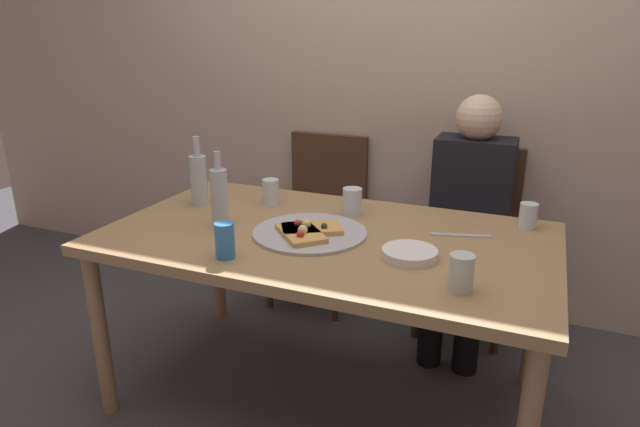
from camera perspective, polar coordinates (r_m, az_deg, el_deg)
The scene contains 18 objects.
ground_plane at distance 2.39m, azimuth 0.61°, elevation -18.52°, with size 8.00×8.00×0.00m, color #424247.
back_wall at distance 2.93m, azimuth 8.88°, elevation 15.66°, with size 6.00×0.10×2.60m, color #BCA893.
dining_table at distance 2.06m, azimuth 0.67°, elevation -3.92°, with size 1.65×0.94×0.72m.
pizza_tray at distance 2.03m, azimuth -1.08°, elevation -2.02°, with size 0.42×0.42×0.01m, color #ADADB2.
pizza_slice_last at distance 1.98m, azimuth -2.00°, elevation -2.03°, with size 0.25×0.25×0.05m.
pizza_slice_extra at distance 2.02m, azimuth -0.95°, elevation -1.54°, with size 0.26×0.22×0.05m.
wine_bottle at distance 2.40m, azimuth -12.55°, elevation 3.57°, with size 0.07×0.07×0.30m.
beer_bottle at distance 2.12m, azimuth -10.47°, elevation 1.77°, with size 0.07×0.07×0.29m.
tumbler_near at distance 2.23m, azimuth 3.39°, elevation 1.28°, with size 0.08×0.08×0.11m, color silver.
tumbler_far at distance 2.37m, azimuth -5.17°, elevation 2.26°, with size 0.07×0.07×0.11m, color silver.
wine_glass at distance 2.23m, azimuth 20.92°, elevation -0.21°, with size 0.07×0.07×0.10m, color silver.
short_glass at distance 1.64m, azimuth 14.54°, elevation -6.03°, with size 0.07×0.07×0.11m, color #B7C6BC.
soda_can at distance 1.83m, azimuth -9.92°, elevation -2.79°, with size 0.07×0.07×0.12m, color #337AC1.
plate_stack at distance 1.84m, azimuth 9.35°, elevation -4.15°, with size 0.19×0.19×0.03m, color white.
table_knife at distance 2.08m, azimuth 14.47°, elevation -2.22°, with size 0.22×0.02×0.01m, color #B7B7BC.
chair_left at distance 3.00m, azimuth 0.09°, elevation 0.61°, with size 0.44×0.44×0.90m.
chair_right at distance 2.81m, azimuth 15.42°, elevation -1.37°, with size 0.44×0.44×0.90m.
guest_in_sweater at distance 2.63m, azimuth 15.21°, elevation 0.19°, with size 0.36×0.56×1.17m.
Camera 1 is at (0.71, -1.77, 1.45)m, focal length 30.62 mm.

